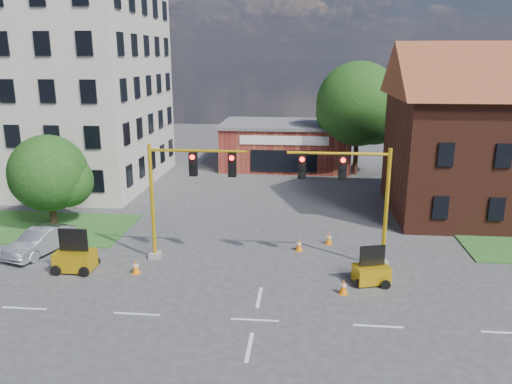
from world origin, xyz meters
TOP-DOWN VIEW (x-y plane):
  - ground at (0.00, 0.00)m, footprint 120.00×120.00m
  - lane_markings at (0.00, -3.00)m, footprint 60.00×36.00m
  - office_block at (-20.00, 21.90)m, footprint 18.40×15.40m
  - brick_shop at (0.00, 29.98)m, footprint 12.40×8.40m
  - tree_large at (6.88, 27.08)m, footprint 7.86×7.49m
  - tree_nw_front at (-13.76, 10.58)m, footprint 5.03×4.79m
  - signal_mast_west at (-4.36, 6.00)m, footprint 5.30×0.60m
  - signal_mast_east at (4.36, 6.00)m, footprint 5.30×0.60m
  - trailer_west at (-9.51, 3.98)m, footprint 1.88×1.26m
  - trailer_east at (5.18, 3.99)m, footprint 1.84×1.49m
  - cone_a at (-6.36, 3.93)m, footprint 0.40×0.40m
  - cone_b at (1.69, 7.79)m, footprint 0.40×0.40m
  - cone_c at (3.79, 2.74)m, footprint 0.40×0.40m
  - cone_d at (3.39, 9.00)m, footprint 0.40×0.40m
  - pickup_white at (11.60, 13.57)m, footprint 6.17×4.25m
  - sedan_silver_front at (-12.44, 6.07)m, footprint 2.58×4.51m

SIDE VIEW (x-z plane):
  - ground at x=0.00m, z-range 0.00..0.00m
  - lane_markings at x=0.00m, z-range 0.00..0.01m
  - cone_a at x=-6.36m, z-range -0.01..0.69m
  - cone_b at x=1.69m, z-range -0.01..0.69m
  - cone_c at x=3.79m, z-range -0.01..0.69m
  - cone_d at x=3.39m, z-range -0.01..0.69m
  - trailer_east at x=5.18m, z-range -0.34..1.48m
  - trailer_west at x=-9.51m, z-range -0.40..1.73m
  - sedan_silver_front at x=-12.44m, z-range 0.00..1.41m
  - pickup_white at x=11.60m, z-range 0.00..1.57m
  - brick_shop at x=0.00m, z-range 0.01..4.31m
  - tree_nw_front at x=-13.76m, z-range 0.38..6.23m
  - signal_mast_west at x=-4.36m, z-range 0.82..7.02m
  - signal_mast_east at x=4.36m, z-range 0.82..7.02m
  - tree_large at x=6.88m, z-range 1.06..11.20m
  - office_block at x=-20.00m, z-range 0.01..20.61m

